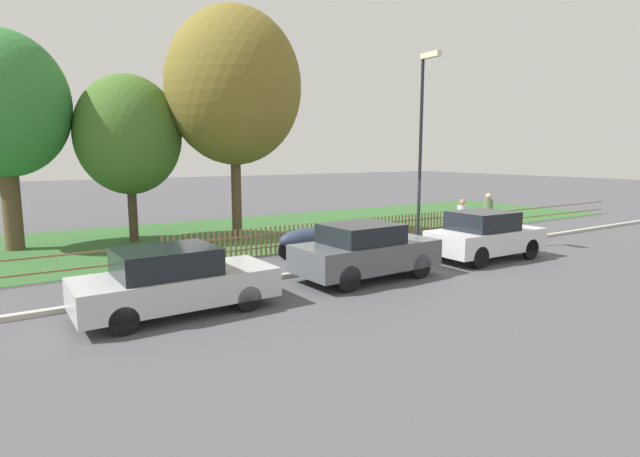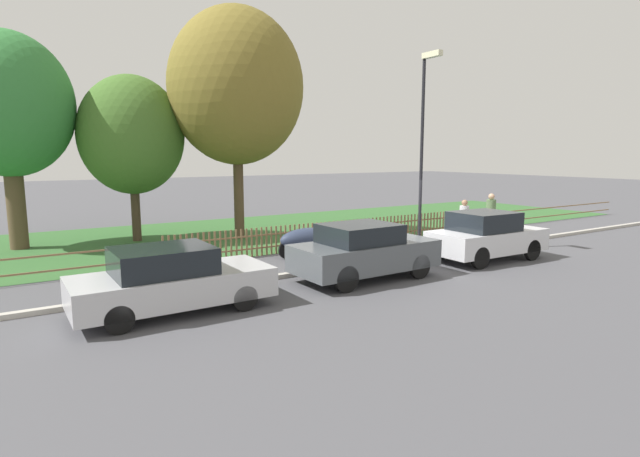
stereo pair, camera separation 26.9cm
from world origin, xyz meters
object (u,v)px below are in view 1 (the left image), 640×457
at_px(tree_behind_motorcycle, 129,135).
at_px(street_lamp, 423,132).
at_px(parked_car_black_saloon, 365,251).
at_px(parked_car_navy_estate, 485,235).
at_px(covered_motorcycle, 309,238).
at_px(tree_mid_park, 234,87).
at_px(tree_nearest_kerb, 2,105).
at_px(pedestrian_by_lamp, 462,219).
at_px(parked_car_silver_hatchback, 174,280).
at_px(pedestrian_near_fence, 488,213).

distance_m(tree_behind_motorcycle, street_lamp, 10.89).
xyz_separation_m(parked_car_black_saloon, parked_car_navy_estate, (4.80, -0.13, 0.01)).
bearing_deg(parked_car_navy_estate, covered_motorcycle, 143.60).
xyz_separation_m(covered_motorcycle, tree_mid_park, (-0.46, 4.69, 5.33)).
relative_size(tree_nearest_kerb, pedestrian_by_lamp, 4.44).
distance_m(pedestrian_by_lamp, street_lamp, 3.89).
bearing_deg(street_lamp, tree_nearest_kerb, 145.14).
height_order(parked_car_black_saloon, tree_mid_park, tree_mid_park).
xyz_separation_m(parked_car_navy_estate, tree_mid_park, (-4.98, 8.17, 5.16)).
bearing_deg(parked_car_silver_hatchback, parked_car_navy_estate, -1.11).
xyz_separation_m(parked_car_navy_estate, tree_nearest_kerb, (-12.60, 10.21, 4.24)).
distance_m(parked_car_navy_estate, pedestrian_near_fence, 4.17).
bearing_deg(pedestrian_near_fence, parked_car_silver_hatchback, -13.56).
xyz_separation_m(pedestrian_by_lamp, street_lamp, (-2.31, -0.17, 3.13)).
xyz_separation_m(tree_nearest_kerb, pedestrian_near_fence, (15.91, -7.70, -3.99)).
xyz_separation_m(parked_car_silver_hatchback, pedestrian_near_fence, (13.35, 2.45, 0.33)).
distance_m(tree_nearest_kerb, street_lamp, 14.32).
height_order(tree_nearest_kerb, tree_behind_motorcycle, tree_nearest_kerb).
bearing_deg(tree_mid_park, parked_car_navy_estate, -58.67).
height_order(covered_motorcycle, pedestrian_near_fence, pedestrian_near_fence).
bearing_deg(tree_behind_motorcycle, parked_car_black_saloon, -67.98).
height_order(tree_mid_park, pedestrian_by_lamp, tree_mid_park).
xyz_separation_m(parked_car_black_saloon, tree_nearest_kerb, (-7.80, 10.08, 4.25)).
bearing_deg(tree_mid_park, parked_car_silver_hatchback, -121.98).
height_order(tree_behind_motorcycle, street_lamp, street_lamp).
bearing_deg(parked_car_navy_estate, pedestrian_by_lamp, 58.22).
relative_size(parked_car_silver_hatchback, pedestrian_by_lamp, 2.45).
bearing_deg(pedestrian_near_fence, pedestrian_by_lamp, -14.65).
distance_m(parked_car_black_saloon, pedestrian_by_lamp, 6.58).
distance_m(pedestrian_near_fence, street_lamp, 5.20).
height_order(tree_nearest_kerb, pedestrian_near_fence, tree_nearest_kerb).
bearing_deg(parked_car_navy_estate, tree_mid_park, 122.59).
xyz_separation_m(covered_motorcycle, tree_behind_motorcycle, (-4.14, 6.18, 3.46)).
relative_size(parked_car_black_saloon, street_lamp, 0.61).
distance_m(parked_car_navy_estate, tree_nearest_kerb, 16.76).
distance_m(parked_car_black_saloon, tree_behind_motorcycle, 10.80).
relative_size(tree_mid_park, pedestrian_near_fence, 4.89).
xyz_separation_m(tree_nearest_kerb, tree_behind_motorcycle, (3.94, -0.55, -0.95)).
distance_m(parked_car_black_saloon, tree_mid_park, 9.56).
relative_size(parked_car_navy_estate, pedestrian_by_lamp, 2.30).
height_order(parked_car_navy_estate, pedestrian_near_fence, pedestrian_near_fence).
xyz_separation_m(tree_mid_park, pedestrian_near_fence, (8.29, -5.66, -4.91)).
bearing_deg(parked_car_silver_hatchback, tree_mid_park, 57.28).
bearing_deg(pedestrian_near_fence, tree_behind_motorcycle, -54.82).
relative_size(parked_car_black_saloon, tree_behind_motorcycle, 0.64).
relative_size(tree_behind_motorcycle, pedestrian_near_fence, 3.45).
distance_m(tree_mid_park, pedestrian_near_fence, 11.17).
bearing_deg(tree_nearest_kerb, street_lamp, -34.86).
xyz_separation_m(parked_car_silver_hatchback, street_lamp, (9.17, 1.98, 3.38)).
relative_size(covered_motorcycle, pedestrian_near_fence, 1.15).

